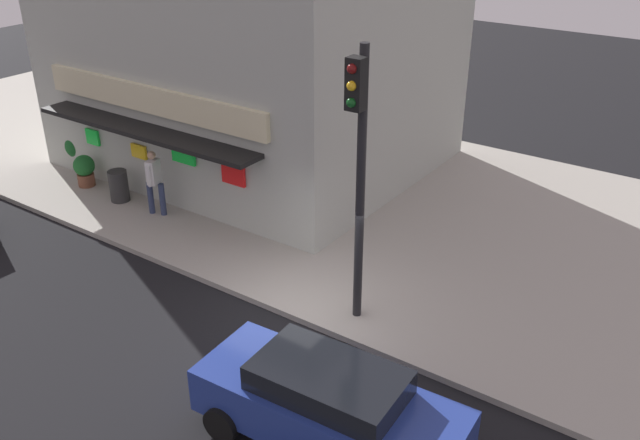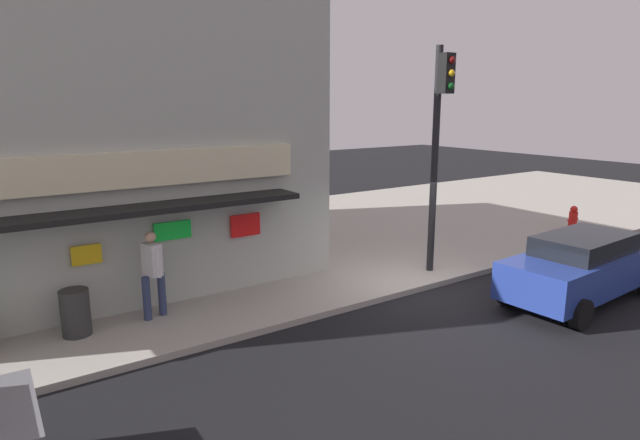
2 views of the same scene
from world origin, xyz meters
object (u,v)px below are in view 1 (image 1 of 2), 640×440
Objects in this scene: trash_can at (119,186)px; parked_car_blue at (328,406)px; traffic_light at (359,156)px; potted_plant_by_window at (78,148)px; pedestrian at (154,180)px; potted_plant_by_doorway at (85,169)px.

trash_can is 10.84m from parked_car_blue.
traffic_light is 1.25× the size of parked_car_blue.
trash_can is at bearing 157.21° from parked_car_blue.
parked_car_blue is at bearing -21.55° from potted_plant_by_window.
trash_can is (-8.50, 1.03, -3.17)m from traffic_light.
traffic_light reaches higher than potted_plant_by_window.
pedestrian is 1.91× the size of potted_plant_by_doorway.
trash_can is 3.02m from potted_plant_by_window.
potted_plant_by_doorway is at bearing 159.61° from parked_car_blue.
pedestrian is 1.61× the size of potted_plant_by_window.
pedestrian is (-6.99, 1.04, -2.63)m from traffic_light.
parked_car_blue reaches higher than trash_can.
potted_plant_by_window is (-1.25, 0.76, 0.16)m from potted_plant_by_doorway.
pedestrian reaches higher than potted_plant_by_doorway.
potted_plant_by_doorway is (-1.63, 0.12, 0.07)m from trash_can.
parked_car_blue reaches higher than potted_plant_by_window.
traffic_light is at bearing -6.88° from trash_can.
trash_can is 0.79× the size of potted_plant_by_window.
pedestrian reaches higher than trash_can.
trash_can is at bearing -17.10° from potted_plant_by_window.
potted_plant_by_doorway is at bearing -31.44° from potted_plant_by_window.
traffic_light is 5.03× the size of potted_plant_by_window.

